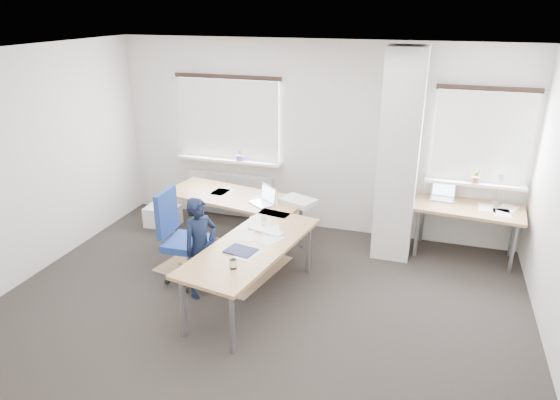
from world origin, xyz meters
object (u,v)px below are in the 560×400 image
(desk_main, at_px, (246,220))
(task_chair, at_px, (186,256))
(person, at_px, (201,248))
(desk_side, at_px, (468,210))

(desk_main, bearing_deg, task_chair, -131.39)
(person, bearing_deg, desk_main, 7.33)
(desk_side, bearing_deg, desk_main, -149.67)
(desk_side, relative_size, person, 1.20)
(task_chair, bearing_deg, desk_main, 37.12)
(desk_main, distance_m, task_chair, 0.87)
(desk_main, relative_size, task_chair, 2.53)
(desk_main, bearing_deg, person, -101.52)
(desk_main, bearing_deg, desk_side, 34.70)
(person, bearing_deg, desk_side, -27.81)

